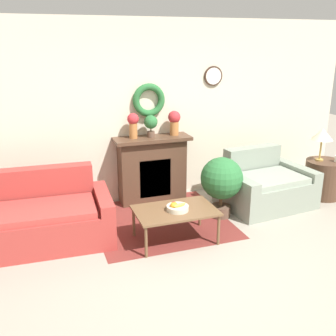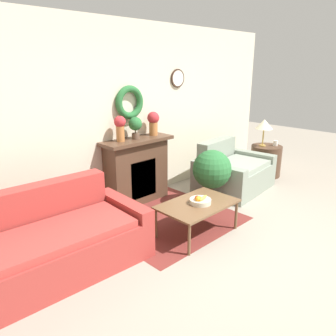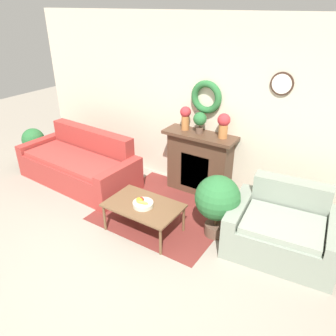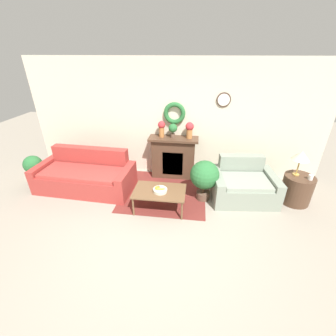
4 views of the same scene
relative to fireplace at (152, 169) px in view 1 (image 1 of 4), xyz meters
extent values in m
plane|color=gray|center=(-0.03, -2.35, -0.51)|extent=(16.00, 16.00, 0.00)
cube|color=maroon|center=(-0.12, -0.75, -0.51)|extent=(1.80, 1.74, 0.01)
cube|color=beige|center=(-0.03, 0.21, 0.84)|extent=(6.80, 0.06, 2.70)
cylinder|color=#382319|center=(1.05, 0.16, 1.34)|extent=(0.30, 0.02, 0.30)
cylinder|color=white|center=(1.05, 0.15, 1.34)|extent=(0.25, 0.01, 0.25)
torus|color=#286633|center=(0.00, 0.12, 1.03)|extent=(0.49, 0.10, 0.49)
cube|color=#4C3323|center=(0.00, 0.01, -0.03)|extent=(1.00, 0.34, 0.96)
cube|color=black|center=(0.00, -0.15, -0.10)|extent=(0.48, 0.02, 0.58)
cube|color=orange|center=(0.00, -0.16, -0.18)|extent=(0.39, 0.01, 0.32)
cube|color=#4C3323|center=(0.00, -0.03, 0.48)|extent=(1.14, 0.41, 0.05)
cube|color=#9E332D|center=(-1.89, -0.94, -0.30)|extent=(1.80, 0.81, 0.42)
cube|color=#9E332D|center=(-1.86, -0.47, -0.09)|extent=(1.77, 0.29, 0.85)
cube|color=#9E332D|center=(-0.91, -0.88, -0.23)|extent=(0.21, 0.95, 0.56)
cube|color=#AD3832|center=(-1.89, -0.94, -0.05)|extent=(1.72, 0.75, 0.08)
cube|color=gray|center=(1.56, -0.85, -0.30)|extent=(1.01, 0.84, 0.42)
cube|color=gray|center=(1.51, -0.37, -0.10)|extent=(0.95, 0.31, 0.82)
cube|color=gray|center=(1.00, -0.80, -0.23)|extent=(0.27, 0.97, 0.56)
cube|color=gray|center=(2.10, -0.68, -0.23)|extent=(0.27, 0.97, 0.56)
cube|color=gray|center=(1.56, -0.85, -0.05)|extent=(0.97, 0.78, 0.08)
cube|color=brown|center=(-0.12, -1.34, -0.11)|extent=(0.99, 0.64, 0.03)
cylinder|color=brown|center=(-0.57, -1.61, -0.32)|extent=(0.04, 0.04, 0.39)
cylinder|color=brown|center=(0.34, -1.61, -0.32)|extent=(0.04, 0.04, 0.39)
cylinder|color=brown|center=(-0.57, -1.06, -0.32)|extent=(0.04, 0.04, 0.39)
cylinder|color=brown|center=(0.34, -1.06, -0.32)|extent=(0.04, 0.04, 0.39)
cylinder|color=beige|center=(-0.10, -1.37, -0.07)|extent=(0.27, 0.27, 0.06)
sphere|color=#B2231E|center=(-0.14, -1.35, -0.02)|extent=(0.07, 0.07, 0.07)
sphere|color=orange|center=(-0.16, -1.37, -0.02)|extent=(0.07, 0.07, 0.07)
sphere|color=orange|center=(-0.13, -1.37, -0.02)|extent=(0.07, 0.07, 0.07)
ellipsoid|color=yellow|center=(-0.08, -1.40, -0.02)|extent=(0.17, 0.08, 0.04)
cylinder|color=#4C3323|center=(2.60, -0.74, -0.22)|extent=(0.58, 0.58, 0.59)
cylinder|color=#B28E42|center=(2.53, -0.68, 0.09)|extent=(0.12, 0.12, 0.02)
cylinder|color=#B28E42|center=(2.53, -0.68, 0.25)|extent=(0.03, 0.03, 0.31)
cone|color=beige|center=(2.53, -0.68, 0.50)|extent=(0.33, 0.33, 0.18)
cylinder|color=#AD6B38|center=(-0.28, 0.01, 0.61)|extent=(0.12, 0.12, 0.22)
sphere|color=#B72D33|center=(-0.28, 0.01, 0.79)|extent=(0.17, 0.17, 0.17)
cylinder|color=#AD6B38|center=(0.36, 0.01, 0.60)|extent=(0.13, 0.13, 0.20)
sphere|color=#B72D33|center=(0.36, 0.01, 0.77)|extent=(0.19, 0.19, 0.19)
cylinder|color=brown|center=(-0.02, -0.01, 0.54)|extent=(0.11, 0.11, 0.09)
cylinder|color=#4C3823|center=(-0.02, -0.01, 0.62)|extent=(0.02, 0.02, 0.06)
sphere|color=#286633|center=(-0.02, -0.01, 0.73)|extent=(0.20, 0.20, 0.20)
cylinder|color=brown|center=(0.73, -0.89, -0.43)|extent=(0.28, 0.28, 0.16)
cylinder|color=#4C3823|center=(0.73, -0.89, -0.27)|extent=(0.05, 0.05, 0.16)
sphere|color=#286633|center=(0.73, -0.89, 0.06)|extent=(0.59, 0.59, 0.59)
camera|label=1|loc=(-1.65, -5.45, 1.86)|focal=42.00mm
camera|label=2|loc=(-3.01, -3.78, 1.55)|focal=35.00mm
camera|label=3|loc=(2.12, -4.20, 2.29)|focal=35.00mm
camera|label=4|loc=(0.52, -4.88, 2.27)|focal=24.00mm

